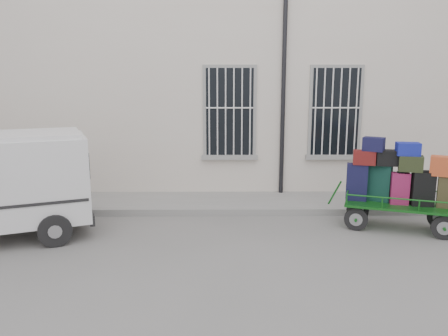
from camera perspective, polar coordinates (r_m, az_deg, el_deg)
ground at (r=8.76m, az=3.76°, el=-8.92°), size 80.00×80.00×0.00m
building at (r=13.71m, az=2.23°, el=11.15°), size 24.00×5.15×6.00m
sidewalk at (r=10.83m, az=2.92°, el=-4.54°), size 24.00×1.70×0.15m
luggage_cart at (r=9.60m, az=21.82°, el=-1.92°), size 2.51×1.62×1.90m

